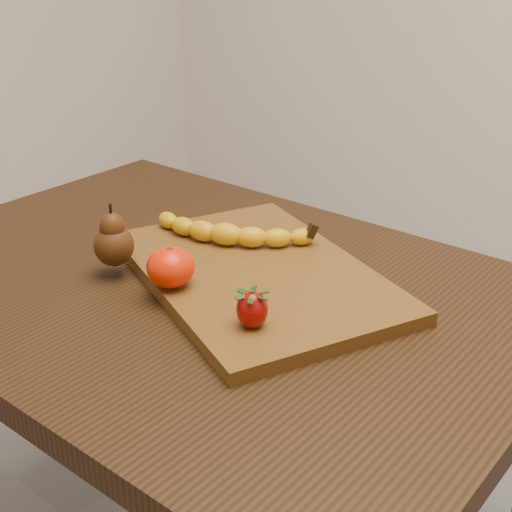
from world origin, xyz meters
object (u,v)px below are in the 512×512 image
Objects in this scene: table at (200,335)px; cutting_board at (256,274)px; pear at (113,235)px; mandarin at (171,267)px.

table is 0.14m from cutting_board.
pear reaches higher than cutting_board.
mandarin is (-0.06, -0.12, 0.04)m from cutting_board.
pear is (-0.10, -0.07, 0.16)m from table.
cutting_board is (0.07, 0.05, 0.11)m from table.
table is 2.22× the size of cutting_board.
table is 10.75× the size of pear.
pear is at bearing -121.83° from cutting_board.
mandarin is at bearing -78.85° from table.
mandarin is (0.01, -0.07, 0.15)m from table.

